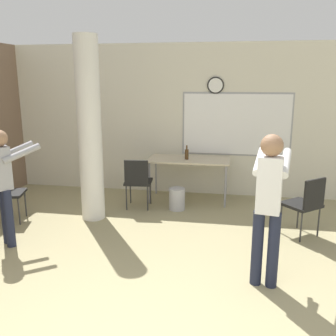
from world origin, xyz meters
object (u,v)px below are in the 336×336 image
Objects in this scene: person_playing_side at (269,199)px; folding_table at (189,162)px; bottle_on_table at (187,154)px; chair_mid_room at (305,202)px; person_watching_back at (5,179)px; chair_by_left_wall at (4,190)px; chair_table_left at (138,179)px.

folding_table is at bearing 112.85° from person_playing_side.
bottle_on_table is 0.29× the size of chair_mid_room.
person_playing_side is (-0.64, -1.37, 0.46)m from chair_mid_room.
folding_table is 0.93× the size of person_watching_back.
folding_table is 1.66× the size of chair_mid_room.
person_watching_back is at bearing -53.52° from chair_by_left_wall.
person_playing_side is (1.18, -2.66, 0.10)m from bottle_on_table.
bottle_on_table is at bearing 144.70° from chair_mid_room.
chair_mid_room is 1.00× the size of chair_by_left_wall.
bottle_on_table is 3.05m from person_watching_back.
chair_by_left_wall is 0.56× the size of person_watching_back.
person_watching_back is (-2.10, -2.21, 0.04)m from bottle_on_table.
person_playing_side is at bearing -66.11° from bottle_on_table.
bottle_on_table is 2.91m from person_playing_side.
chair_table_left is at bearing 51.44° from person_watching_back.
person_watching_back reaches higher than bottle_on_table.
chair_table_left is 0.56× the size of person_watching_back.
person_watching_back is at bearing 172.17° from person_playing_side.
person_watching_back reaches higher than chair_by_left_wall.
chair_by_left_wall is (-2.64, -1.47, -0.36)m from bottle_on_table.
person_playing_side is (3.82, -1.19, 0.46)m from chair_by_left_wall.
chair_mid_room reaches higher than folding_table.
person_playing_side is at bearing -7.83° from person_watching_back.
chair_table_left is 1.00× the size of chair_by_left_wall.
person_playing_side reaches higher than chair_by_left_wall.
person_playing_side reaches higher than chair_mid_room.
bottle_on_table is at bearing -128.99° from folding_table.
person_watching_back is (-1.33, -1.67, 0.40)m from chair_table_left.
chair_mid_room is at bearing 65.04° from person_playing_side.
chair_table_left is 0.53× the size of person_playing_side.
chair_by_left_wall reaches higher than folding_table.
bottle_on_table is 0.29× the size of chair_table_left.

